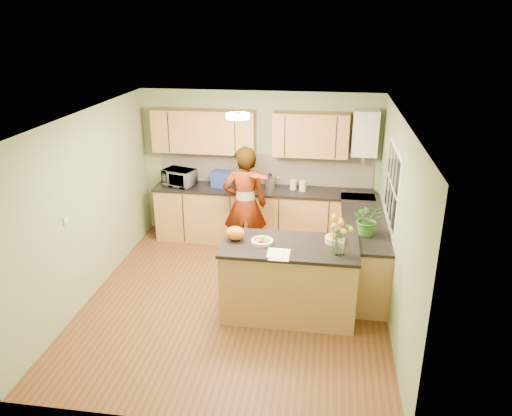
# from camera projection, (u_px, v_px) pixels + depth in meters

# --- Properties ---
(floor) EXTENTS (4.50, 4.50, 0.00)m
(floor) POSITION_uv_depth(u_px,v_px,m) (236.00, 299.00, 6.83)
(floor) COLOR brown
(floor) RESTS_ON ground
(ceiling) EXTENTS (4.00, 4.50, 0.02)m
(ceiling) POSITION_uv_depth(u_px,v_px,m) (233.00, 117.00, 5.92)
(ceiling) COLOR silver
(ceiling) RESTS_ON wall_back
(wall_back) EXTENTS (4.00, 0.02, 2.50)m
(wall_back) POSITION_uv_depth(u_px,v_px,m) (259.00, 166.00, 8.45)
(wall_back) COLOR gray
(wall_back) RESTS_ON floor
(wall_front) EXTENTS (4.00, 0.02, 2.50)m
(wall_front) POSITION_uv_depth(u_px,v_px,m) (187.00, 312.00, 4.30)
(wall_front) COLOR gray
(wall_front) RESTS_ON floor
(wall_left) EXTENTS (0.02, 4.50, 2.50)m
(wall_left) POSITION_uv_depth(u_px,v_px,m) (88.00, 207.00, 6.65)
(wall_left) COLOR gray
(wall_left) RESTS_ON floor
(wall_right) EXTENTS (0.02, 4.50, 2.50)m
(wall_right) POSITION_uv_depth(u_px,v_px,m) (395.00, 224.00, 6.10)
(wall_right) COLOR gray
(wall_right) RESTS_ON floor
(back_counter) EXTENTS (3.64, 0.62, 0.94)m
(back_counter) POSITION_uv_depth(u_px,v_px,m) (263.00, 215.00, 8.44)
(back_counter) COLOR #A27241
(back_counter) RESTS_ON floor
(right_counter) EXTENTS (0.62, 2.24, 0.94)m
(right_counter) POSITION_uv_depth(u_px,v_px,m) (362.00, 249.00, 7.21)
(right_counter) COLOR #A27241
(right_counter) RESTS_ON floor
(splashback) EXTENTS (3.60, 0.02, 0.52)m
(splashback) POSITION_uv_depth(u_px,v_px,m) (265.00, 169.00, 8.44)
(splashback) COLOR silver
(splashback) RESTS_ON back_counter
(upper_cabinets) EXTENTS (3.20, 0.34, 0.70)m
(upper_cabinets) POSITION_uv_depth(u_px,v_px,m) (247.00, 133.00, 8.10)
(upper_cabinets) COLOR #A27241
(upper_cabinets) RESTS_ON wall_back
(boiler) EXTENTS (0.40, 0.30, 0.86)m
(boiler) POSITION_uv_depth(u_px,v_px,m) (365.00, 133.00, 7.84)
(boiler) COLOR white
(boiler) RESTS_ON wall_back
(window_right) EXTENTS (0.01, 1.30, 1.05)m
(window_right) POSITION_uv_depth(u_px,v_px,m) (392.00, 185.00, 6.55)
(window_right) COLOR white
(window_right) RESTS_ON wall_right
(light_switch) EXTENTS (0.02, 0.09, 0.09)m
(light_switch) POSITION_uv_depth(u_px,v_px,m) (66.00, 220.00, 6.07)
(light_switch) COLOR white
(light_switch) RESTS_ON wall_left
(ceiling_lamp) EXTENTS (0.30, 0.30, 0.07)m
(ceiling_lamp) POSITION_uv_depth(u_px,v_px,m) (238.00, 116.00, 6.21)
(ceiling_lamp) COLOR #FFEABF
(ceiling_lamp) RESTS_ON ceiling
(peninsula_island) EXTENTS (1.70, 0.87, 0.98)m
(peninsula_island) POSITION_uv_depth(u_px,v_px,m) (289.00, 279.00, 6.36)
(peninsula_island) COLOR #A27241
(peninsula_island) RESTS_ON floor
(fruit_dish) EXTENTS (0.28, 0.28, 0.10)m
(fruit_dish) POSITION_uv_depth(u_px,v_px,m) (262.00, 240.00, 6.22)
(fruit_dish) COLOR beige
(fruit_dish) RESTS_ON peninsula_island
(orange_bowl) EXTENTS (0.25, 0.25, 0.15)m
(orange_bowl) POSITION_uv_depth(u_px,v_px,m) (335.00, 238.00, 6.22)
(orange_bowl) COLOR beige
(orange_bowl) RESTS_ON peninsula_island
(flower_vase) EXTENTS (0.29, 0.29, 0.53)m
(flower_vase) POSITION_uv_depth(u_px,v_px,m) (341.00, 227.00, 5.81)
(flower_vase) COLOR silver
(flower_vase) RESTS_ON peninsula_island
(orange_bag) EXTENTS (0.30, 0.28, 0.18)m
(orange_bag) POSITION_uv_depth(u_px,v_px,m) (235.00, 233.00, 6.29)
(orange_bag) COLOR orange
(orange_bag) RESTS_ON peninsula_island
(papers) EXTENTS (0.24, 0.33, 0.01)m
(papers) POSITION_uv_depth(u_px,v_px,m) (280.00, 255.00, 5.92)
(papers) COLOR white
(papers) RESTS_ON peninsula_island
(violinist) EXTENTS (0.73, 0.53, 1.84)m
(violinist) POSITION_uv_depth(u_px,v_px,m) (245.00, 205.00, 7.62)
(violinist) COLOR #DFA688
(violinist) RESTS_ON floor
(violin) EXTENTS (0.62, 0.54, 0.15)m
(violin) POSITION_uv_depth(u_px,v_px,m) (256.00, 175.00, 7.19)
(violin) COLOR #4B0F04
(violin) RESTS_ON violinist
(microwave) EXTENTS (0.59, 0.49, 0.28)m
(microwave) POSITION_uv_depth(u_px,v_px,m) (179.00, 177.00, 8.38)
(microwave) COLOR white
(microwave) RESTS_ON back_counter
(blue_box) EXTENTS (0.35, 0.28, 0.26)m
(blue_box) POSITION_uv_depth(u_px,v_px,m) (222.00, 179.00, 8.35)
(blue_box) COLOR navy
(blue_box) RESTS_ON back_counter
(kettle) EXTENTS (0.17, 0.17, 0.31)m
(kettle) POSITION_uv_depth(u_px,v_px,m) (270.00, 181.00, 8.24)
(kettle) COLOR #B7B8BC
(kettle) RESTS_ON back_counter
(jar_cream) EXTENTS (0.13, 0.13, 0.16)m
(jar_cream) POSITION_uv_depth(u_px,v_px,m) (293.00, 185.00, 8.22)
(jar_cream) COLOR beige
(jar_cream) RESTS_ON back_counter
(jar_white) EXTENTS (0.14, 0.14, 0.17)m
(jar_white) POSITION_uv_depth(u_px,v_px,m) (303.00, 186.00, 8.15)
(jar_white) COLOR white
(jar_white) RESTS_ON back_counter
(potted_plant) EXTENTS (0.44, 0.39, 0.45)m
(potted_plant) POSITION_uv_depth(u_px,v_px,m) (368.00, 219.00, 6.47)
(potted_plant) COLOR #356C24
(potted_plant) RESTS_ON right_counter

